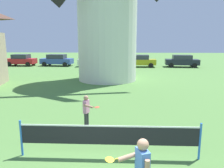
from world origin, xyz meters
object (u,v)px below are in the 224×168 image
object	(u,v)px
parked_car_blue	(57,60)
parked_car_black	(182,61)
parked_car_red	(21,60)
parked_car_mustard	(139,61)
player_far	(87,109)
parked_car_silver	(95,61)
tennis_net	(109,135)

from	to	relation	value
parked_car_blue	parked_car_black	size ratio (longest dim) A/B	1.01
parked_car_red	parked_car_blue	size ratio (longest dim) A/B	0.88
parked_car_black	parked_car_mustard	bearing A→B (deg)	-179.07
parked_car_red	player_far	bearing A→B (deg)	-59.91
player_far	parked_car_mustard	world-z (taller)	parked_car_mustard
parked_car_silver	parked_car_mustard	bearing A→B (deg)	-0.25
parked_car_silver	parked_car_black	bearing A→B (deg)	0.32
parked_car_black	parked_car_silver	bearing A→B (deg)	-179.68
tennis_net	player_far	distance (m)	2.52
parked_car_red	parked_car_silver	bearing A→B (deg)	-3.30
parked_car_red	parked_car_black	bearing A→B (deg)	-1.39
tennis_net	parked_car_black	size ratio (longest dim) A/B	1.21
parked_car_red	parked_car_blue	world-z (taller)	same
parked_car_blue	parked_car_black	xyz separation A→B (m)	(16.67, -0.62, -0.00)
parked_car_red	parked_car_mustard	world-z (taller)	same
parked_car_red	parked_car_mustard	xyz separation A→B (m)	(16.01, -0.61, 0.00)
parked_car_blue	parked_car_silver	distance (m)	5.33
parked_car_mustard	parked_car_black	xyz separation A→B (m)	(5.55, 0.09, -0.00)
parked_car_red	parked_car_black	xyz separation A→B (m)	(21.56, -0.52, 0.00)
parked_car_silver	parked_car_mustard	xyz separation A→B (m)	(5.84, -0.03, -0.00)
parked_car_black	player_far	bearing A→B (deg)	-113.98
tennis_net	parked_car_black	distance (m)	24.48
parked_car_blue	parked_car_mustard	world-z (taller)	same
parked_car_red	parked_car_blue	xyz separation A→B (m)	(4.89, 0.10, 0.00)
parked_car_blue	tennis_net	bearing A→B (deg)	-70.37
parked_car_red	parked_car_black	distance (m)	21.56
parked_car_mustard	parked_car_black	bearing A→B (deg)	0.93
parked_car_silver	parked_car_black	world-z (taller)	same
parked_car_mustard	parked_car_black	distance (m)	5.55
parked_car_mustard	tennis_net	bearing A→B (deg)	-96.64
parked_car_silver	tennis_net	bearing A→B (deg)	-82.17
tennis_net	parked_car_blue	bearing A→B (deg)	109.63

